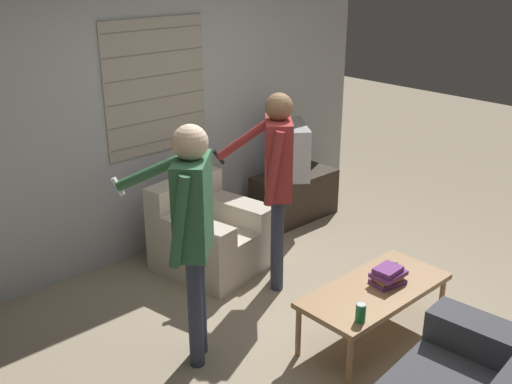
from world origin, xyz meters
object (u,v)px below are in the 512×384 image
armchair_beige (208,234)px  spare_remote (399,268)px  coffee_table (375,293)px  person_right_standing (277,169)px  person_left_standing (192,218)px  floor_fan (252,222)px  tv (295,149)px  soda_can (361,313)px  book_stack (388,276)px

armchair_beige → spare_remote: armchair_beige is taller
armchair_beige → coffee_table: 1.69m
person_right_standing → person_left_standing: bearing=149.0°
coffee_table → floor_fan: 1.88m
tv → soda_can: (-1.56, -2.10, -0.27)m
armchair_beige → spare_remote: bearing=97.5°
armchair_beige → person_right_standing: bearing=96.9°
person_right_standing → soda_can: 1.40m
tv → soda_can: tv is taller
tv → floor_fan: 0.90m
coffee_table → person_right_standing: bearing=88.8°
soda_can → tv: bearing=53.4°
tv → soda_can: 2.64m
soda_can → spare_remote: size_ratio=0.93×
armchair_beige → book_stack: armchair_beige is taller
book_stack → soda_can: bearing=-162.3°
armchair_beige → book_stack: 1.73m
armchair_beige → book_stack: bearing=89.3°
soda_can → spare_remote: bearing=17.2°
armchair_beige → person_left_standing: (-0.89, -1.00, 0.76)m
floor_fan → armchair_beige: bearing=-168.1°
coffee_table → spare_remote: spare_remote is taller
person_left_standing → spare_remote: bearing=-68.2°
tv → person_right_standing: bearing=-15.9°
person_left_standing → floor_fan: person_left_standing is taller
spare_remote → floor_fan: size_ratio=0.35×
spare_remote → floor_fan: bearing=107.8°
armchair_beige → person_right_standing: size_ratio=0.59×
person_right_standing → soda_can: bearing=-158.1°
tv → spare_remote: size_ratio=4.67×
person_left_standing → spare_remote: size_ratio=12.31×
book_stack → spare_remote: 0.25m
person_right_standing → book_stack: person_right_standing is taller
book_stack → spare_remote: bearing=16.1°
coffee_table → spare_remote: 0.35m
person_left_standing → soda_can: (0.66, -0.87, -0.57)m
tv → spare_remote: bearing=12.5°
person_left_standing → person_right_standing: size_ratio=1.02×
tv → person_left_standing: person_left_standing is taller
book_stack → floor_fan: size_ratio=0.67×
soda_can → floor_fan: soda_can is taller
armchair_beige → tv: (1.34, 0.24, 0.45)m
coffee_table → soda_can: 0.46m
soda_can → floor_fan: (0.87, 2.00, -0.30)m
book_stack → person_left_standing: bearing=149.2°
book_stack → soda_can: size_ratio=2.06×
person_left_standing → tv: bearing=-14.9°
person_left_standing → soda_can: size_ratio=13.25×
soda_can → coffee_table: bearing=24.8°
armchair_beige → tv: 1.43m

